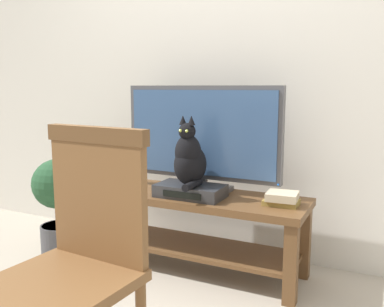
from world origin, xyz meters
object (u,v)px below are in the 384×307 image
tv_stand (195,216)px  potted_plant (58,201)px  cat (189,159)px  media_box (190,191)px  book_stack (282,199)px  wooden_chair (77,248)px  tv (202,136)px

tv_stand → potted_plant: bearing=-164.9°
cat → media_box: bearing=95.1°
book_stack → potted_plant: potted_plant is taller
cat → wooden_chair: (0.09, -1.10, -0.15)m
tv_stand → media_box: media_box is taller
media_box → wooden_chair: 1.12m
tv_stand → tv: bearing=90.0°
book_stack → cat: bearing=-171.7°
wooden_chair → potted_plant: (-1.00, 0.95, -0.18)m
tv_stand → cat: size_ratio=3.30×
book_stack → tv_stand: bearing=179.1°
tv → book_stack: size_ratio=5.37×
tv_stand → tv: 0.51m
tv → wooden_chair: bearing=-85.9°
tv_stand → tv: tv is taller
tv → potted_plant: (-0.90, -0.34, -0.45)m
media_box → book_stack: bearing=7.0°
tv_stand → tv: (0.00, 0.09, 0.50)m
tv → potted_plant: size_ratio=1.51×
media_box → book_stack: (0.54, 0.07, -0.00)m
tv → cat: bearing=-89.5°
tv_stand → potted_plant: size_ratio=2.03×
tv_stand → book_stack: (0.55, -0.01, 0.18)m
tv → cat: 0.22m
potted_plant → tv: bearing=20.5°
book_stack → tv: bearing=169.3°
tv_stand → potted_plant: (-0.90, -0.24, 0.05)m
media_box → wooden_chair: wooden_chair is taller
wooden_chair → book_stack: bearing=69.1°
media_box → book_stack: 0.55m
tv → media_box: bearing=-89.9°
wooden_chair → tv: bearing=94.1°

